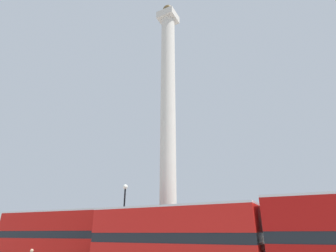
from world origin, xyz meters
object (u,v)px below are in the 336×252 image
at_px(bus_b, 52,236).
at_px(monument_column, 168,163).
at_px(street_lamp, 123,220).
at_px(equestrian_statue, 312,250).
at_px(bus_a, 172,239).

bearing_deg(bus_b, monument_column, 21.79).
bearing_deg(street_lamp, bus_b, -156.65).
relative_size(monument_column, street_lamp, 4.21).
xyz_separation_m(monument_column, equestrian_statue, (10.48, 3.38, -7.19)).
height_order(monument_column, equestrian_statue, monument_column).
relative_size(monument_column, equestrian_statue, 5.02).
bearing_deg(bus_b, bus_a, -11.46).
bearing_deg(bus_a, street_lamp, 149.53).
bearing_deg(equestrian_statue, bus_a, -159.06).
height_order(monument_column, bus_a, monument_column).
xyz_separation_m(bus_b, street_lamp, (5.51, 2.38, 1.22)).
bearing_deg(monument_column, street_lamp, -148.25).
bearing_deg(bus_a, bus_b, 173.18).
bearing_deg(bus_a, monument_column, 119.32).
bearing_deg(bus_b, equestrian_statue, 17.16).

